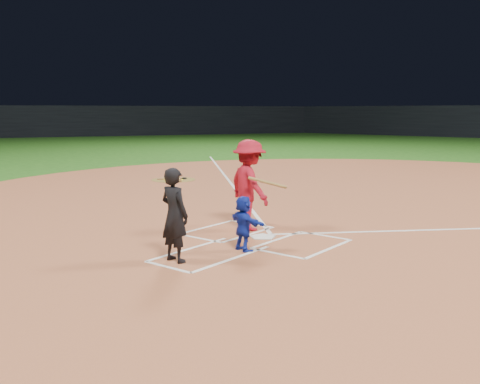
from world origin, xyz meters
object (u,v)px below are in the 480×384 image
Objects in this scene: on_deck_circle at (173,180)px; catcher at (244,223)px; home_plate at (263,237)px; umpire at (174,215)px; batter_at_plate at (249,185)px.

catcher reaches higher than on_deck_circle.
umpire is (-0.16, -2.45, 0.83)m from home_plate.
batter_at_plate is at bearing -75.77° from umpire.
catcher is 0.63× the size of umpire.
on_deck_circle is at bearing -19.74° from catcher.
on_deck_circle is 9.27m from batter_at_plate.
batter_at_plate reaches higher than home_plate.
batter_at_plate is (-0.67, 0.40, 1.00)m from home_plate.
umpire reaches higher than catcher.
umpire is at bearing -79.98° from batter_at_plate.
batter_at_plate is at bearing -38.14° from catcher.
umpire is at bearing 87.35° from catcher.
catcher is at bearing -37.88° from on_deck_circle.
catcher is 1.88m from batter_at_plate.
batter_at_plate is (7.61, -5.19, 1.01)m from on_deck_circle.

